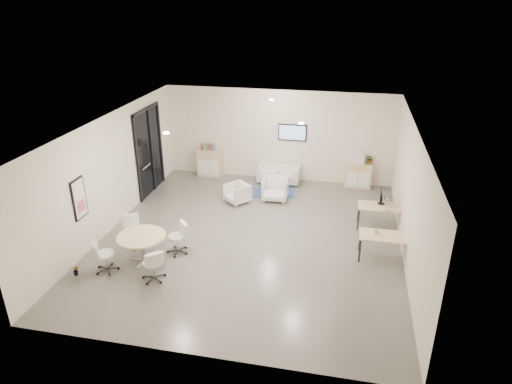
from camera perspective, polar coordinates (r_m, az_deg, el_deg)
The scene contains 21 objects.
room_shell at distance 11.88m, azimuth -0.68°, elevation 0.92°, with size 9.60×10.60×4.80m.
glass_door at distance 15.37m, azimuth -13.22°, elevation 5.30°, with size 0.09×1.90×2.85m.
artwork at distance 12.03m, azimuth -21.24°, elevation -0.79°, with size 0.05×0.54×1.04m.
wall_tv at distance 15.91m, azimuth 4.57°, elevation 7.42°, with size 0.98×0.06×0.58m.
ceiling_spots at distance 12.19m, azimuth -0.80°, elevation 9.36°, with size 3.14×4.14×0.03m.
sideboard_left at distance 16.71m, azimuth -5.80°, elevation 3.64°, with size 0.87×0.45×0.98m.
sideboard_right at distance 16.03m, azimuth 12.65°, elevation 2.09°, with size 0.88×0.43×0.88m.
books at distance 16.53m, azimuth -6.02°, elevation 5.61°, with size 0.50×0.14×0.22m.
printer at distance 15.83m, azimuth 12.60°, elevation 4.14°, with size 0.52×0.45×0.34m.
loveseat at distance 16.12m, azimuth 2.89°, elevation 2.22°, with size 1.47×0.76×0.54m.
blue_rug at distance 15.40m, azimuth 2.23°, elevation -0.00°, with size 1.39×0.93×0.01m, color #2E488E.
armchair_left at distance 14.54m, azimuth -2.37°, elevation -0.06°, with size 0.67×0.62×0.69m, color silver.
armchair_right at distance 14.71m, azimuth 2.41°, elevation 0.51°, with size 0.79×0.74×0.81m, color silver.
desk_rear at distance 13.36m, azimuth 15.36°, elevation -1.96°, with size 1.32×0.71×0.67m.
desk_front at distance 11.84m, azimuth 15.87°, elevation -5.54°, with size 1.29×0.65×0.67m.
monitor at distance 13.37m, azimuth 15.30°, elevation -0.49°, with size 0.20×0.50×0.44m.
round_table at distance 11.62m, azimuth -14.13°, elevation -5.69°, with size 1.19×1.19×0.73m.
meeting_chairs at distance 11.74m, azimuth -14.02°, elevation -6.68°, with size 2.19×2.19×0.82m.
plant_cabinet at distance 15.86m, azimuth 14.10°, elevation 3.90°, with size 0.29×0.33×0.25m, color #3F7F3F.
plant_floor at distance 11.86m, azimuth -21.52°, elevation -9.41°, with size 0.15×0.26×0.12m, color #3F7F3F.
cup at distance 11.80m, azimuth 14.77°, elevation -4.79°, with size 0.12×0.09×0.12m, color white.
Camera 1 is at (2.37, -10.68, 6.24)m, focal length 32.00 mm.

